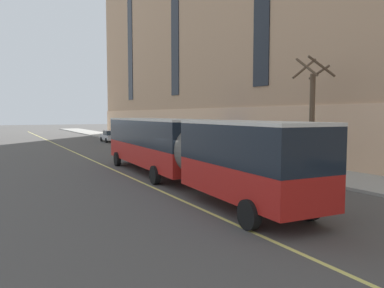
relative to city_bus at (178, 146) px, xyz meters
The scene contains 9 objects.
ground_plane 2.34m from the city_bus, 95.35° to the right, with size 260.00×260.00×0.00m, color #4C4947.
sidewalk 9.29m from the city_bus, 11.70° to the left, with size 4.73×160.00×0.15m, color #9E9B93.
city_bus is the anchor object (origin of this frame).
parked_car_silver_0 32.51m from the city_bus, 80.46° to the left, with size 1.99×4.66×1.56m.
parked_car_white_1 14.04m from the city_bus, 67.89° to the left, with size 2.02×4.66×1.56m.
parked_car_darkgray_3 5.89m from the city_bus, 18.33° to the left, with size 1.99×4.60×1.56m.
street_tree_mid_block 8.86m from the city_bus, ahead, with size 2.12×2.17×7.15m.
fire_hydrant 25.80m from the city_bus, 74.15° to the left, with size 0.42×0.24×0.72m.
lane_centerline 3.22m from the city_bus, 132.73° to the left, with size 0.16×140.00×0.01m, color #E0D66B.
Camera 1 is at (-8.79, -16.89, 3.72)m, focal length 35.00 mm.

